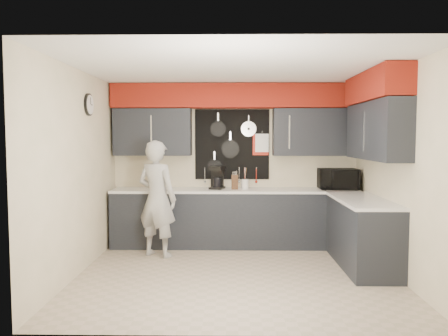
{
  "coord_description": "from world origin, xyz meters",
  "views": [
    {
      "loc": [
        -0.07,
        -5.47,
        1.74
      ],
      "look_at": [
        -0.16,
        0.5,
        1.32
      ],
      "focal_mm": 35.0,
      "sensor_mm": 36.0,
      "label": 1
    }
  ],
  "objects_px": {
    "microwave": "(338,179)",
    "person": "(157,199)",
    "knife_block": "(235,182)",
    "utensil_crock": "(245,184)",
    "coffee_maker": "(217,177)"
  },
  "relations": [
    {
      "from": "knife_block",
      "to": "coffee_maker",
      "type": "xyz_separation_m",
      "value": [
        -0.28,
        0.06,
        0.08
      ]
    },
    {
      "from": "microwave",
      "to": "knife_block",
      "type": "bearing_deg",
      "value": -179.93
    },
    {
      "from": "microwave",
      "to": "knife_block",
      "type": "xyz_separation_m",
      "value": [
        -1.64,
        -0.02,
        -0.05
      ]
    },
    {
      "from": "knife_block",
      "to": "utensil_crock",
      "type": "bearing_deg",
      "value": 13.61
    },
    {
      "from": "utensil_crock",
      "to": "person",
      "type": "bearing_deg",
      "value": -154.25
    },
    {
      "from": "utensil_crock",
      "to": "person",
      "type": "relative_size",
      "value": 0.09
    },
    {
      "from": "microwave",
      "to": "utensil_crock",
      "type": "height_order",
      "value": "microwave"
    },
    {
      "from": "knife_block",
      "to": "coffee_maker",
      "type": "bearing_deg",
      "value": 167.62
    },
    {
      "from": "utensil_crock",
      "to": "coffee_maker",
      "type": "height_order",
      "value": "coffee_maker"
    },
    {
      "from": "microwave",
      "to": "person",
      "type": "xyz_separation_m",
      "value": [
        -2.78,
        -0.61,
        -0.23
      ]
    },
    {
      "from": "knife_block",
      "to": "utensil_crock",
      "type": "relative_size",
      "value": 1.47
    },
    {
      "from": "microwave",
      "to": "person",
      "type": "distance_m",
      "value": 2.85
    },
    {
      "from": "coffee_maker",
      "to": "person",
      "type": "bearing_deg",
      "value": -125.63
    },
    {
      "from": "knife_block",
      "to": "utensil_crock",
      "type": "xyz_separation_m",
      "value": [
        0.16,
        0.04,
        -0.04
      ]
    },
    {
      "from": "microwave",
      "to": "utensil_crock",
      "type": "distance_m",
      "value": 1.48
    }
  ]
}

